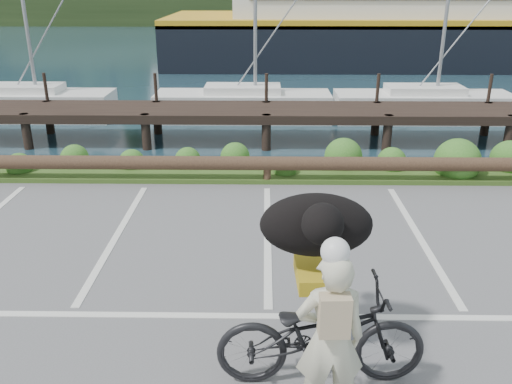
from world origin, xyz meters
TOP-DOWN VIEW (x-y plane):
  - ground at (0.00, 0.00)m, footprint 72.00×72.00m
  - harbor_backdrop at (0.40, 78.42)m, footprint 170.00×160.00m
  - vegetation_strip at (0.00, 5.30)m, footprint 34.00×1.60m
  - log_rail at (0.00, 4.60)m, footprint 32.00×0.30m
  - bicycle at (0.55, -1.58)m, footprint 2.26×0.87m
  - cyclist at (0.57, -2.11)m, footprint 0.69×0.47m
  - dog at (0.52, -0.87)m, footprint 0.67×1.30m

SIDE VIEW (x-z plane):
  - harbor_backdrop at x=0.40m, z-range -15.00..15.00m
  - ground at x=0.00m, z-range 0.00..0.00m
  - log_rail at x=0.00m, z-range -0.30..0.30m
  - vegetation_strip at x=0.00m, z-range 0.00..0.10m
  - bicycle at x=0.55m, z-range 0.00..1.17m
  - cyclist at x=0.57m, z-range 0.00..1.84m
  - dog at x=0.52m, z-range 1.17..1.91m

